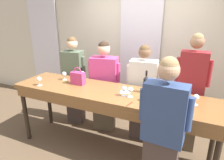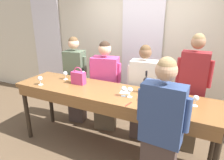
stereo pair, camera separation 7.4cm
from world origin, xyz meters
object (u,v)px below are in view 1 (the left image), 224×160
Objects in this scene: wine_glass_front_mid at (147,94)px; guest_cream_sweater at (142,93)px; wine_glass_front_right at (153,87)px; wine_glass_center_mid at (82,74)px; wine_glass_center_left at (130,90)px; wine_glass_back_right at (124,89)px; handbag at (78,78)px; wine_glass_back_mid at (196,98)px; wine_glass_back_left at (166,87)px; wine_glass_center_right at (39,79)px; tasting_bar at (109,98)px; wine_glass_front_left at (64,74)px; guest_striped_shirt at (190,93)px; wine_bottle at (146,85)px; guest_pink_top at (104,87)px; guest_olive_jacket at (74,80)px; host_pouring at (162,133)px.

guest_cream_sweater reaches higher than wine_glass_front_mid.
wine_glass_center_mid is (-1.24, 0.14, 0.00)m from wine_glass_front_right.
wine_glass_front_mid and wine_glass_center_left have the same top height.
wine_glass_back_right is at bearing 174.31° from wine_glass_front_mid.
handbag is 1.73m from wine_glass_back_mid.
wine_glass_front_right is at bearing -147.78° from wine_glass_back_left.
wine_glass_center_right is at bearing -165.02° from wine_glass_back_left.
tasting_bar is 21.56× the size of wine_glass_front_left.
wine_glass_front_mid is 0.08× the size of guest_striped_shirt.
wine_bottle is at bearing 45.38° from wine_glass_back_right.
wine_glass_front_right is (0.59, 0.18, 0.19)m from tasting_bar.
guest_cream_sweater is (-0.00, 0.63, -0.30)m from wine_glass_center_left.
wine_glass_center_mid is at bearing 161.95° from wine_glass_front_mid.
wine_glass_center_left is 0.53m from wine_glass_back_left.
guest_pink_top is (-0.85, 0.40, -0.31)m from wine_bottle.
guest_cream_sweater is (-0.15, 0.40, -0.32)m from wine_bottle.
wine_glass_center_left is at bearing -139.04° from wine_glass_front_right.
handbag is at bearing -171.49° from wine_glass_back_left.
handbag is 1.97× the size of wine_glass_back_mid.
wine_glass_center_right is at bearing -173.23° from wine_glass_center_left.
guest_olive_jacket is (-1.35, 0.63, -0.26)m from wine_glass_center_left.
wine_glass_center_right and wine_glass_back_right have the same top height.
tasting_bar is at bearing 172.25° from wine_glass_front_mid.
wine_glass_center_right is at bearing -150.14° from handbag.
tasting_bar is at bearing -119.09° from guest_cream_sweater.
wine_glass_front_left is at bearing -75.83° from guest_olive_jacket.
guest_olive_jacket reaches higher than wine_glass_back_mid.
guest_striped_shirt is at bearing 12.16° from wine_glass_front_left.
host_pouring is (0.12, -0.81, -0.22)m from wine_glass_back_left.
handbag is at bearing -112.27° from guest_pink_top.
wine_glass_center_mid is 1.00× the size of wine_glass_back_left.
tasting_bar is 0.71m from guest_pink_top.
wine_bottle is 2.30× the size of wine_glass_center_mid.
wine_glass_front_right is 1.73m from wine_glass_center_right.
guest_pink_top is 0.71m from guest_cream_sweater.
wine_glass_back_mid is (1.80, -0.26, -0.00)m from wine_glass_center_mid.
host_pouring is (0.54, -1.12, 0.07)m from guest_cream_sweater.
wine_glass_front_left is (-0.91, 0.17, 0.19)m from tasting_bar.
guest_pink_top is at bearing 138.04° from host_pouring.
host_pouring is at bearing -29.16° from wine_glass_center_mid.
tasting_bar is at bearing 148.77° from host_pouring.
guest_striped_shirt is (1.44, 0.00, 0.13)m from guest_pink_top.
wine_glass_back_left is at bearing 37.85° from wine_glass_center_left.
wine_glass_front_left is 0.30m from wine_glass_center_mid.
wine_glass_center_right reaches higher than tasting_bar.
wine_glass_front_mid is 0.77m from guest_cream_sweater.
wine_glass_back_mid is at bearing -19.35° from guest_pink_top.
wine_glass_front_mid is 1.68m from wine_glass_center_right.
wine_glass_center_mid is 1.40m from wine_glass_back_left.
wine_glass_back_mid is at bearing -12.72° from wine_glass_front_right.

